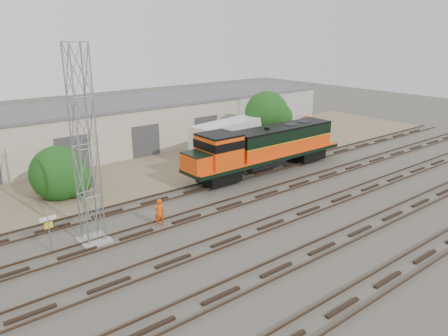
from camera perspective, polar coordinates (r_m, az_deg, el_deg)
ground at (r=32.79m, az=2.40°, el=-5.80°), size 140.00×140.00×0.00m
dirt_strip at (r=44.46m, az=-10.42°, el=0.27°), size 80.00×16.00×0.02m
tracks at (r=30.77m, az=6.12°, el=-7.36°), size 80.00×20.40×0.28m
warehouse at (r=50.80m, az=-14.91°, el=5.21°), size 58.40×10.40×5.30m
locomotive at (r=41.28m, az=5.25°, el=2.67°), size 17.81×3.12×4.28m
signal_tower at (r=27.61m, az=-17.68°, el=2.14°), size 1.83×1.83×12.39m
sign_post at (r=28.42m, az=-21.91°, el=-7.19°), size 1.00×0.12×2.44m
worker at (r=30.56m, az=-8.45°, el=-5.75°), size 0.81×0.62×1.99m
semi_trailer at (r=47.06m, az=2.49°, el=4.72°), size 13.48×4.85×4.07m
dumpster_blue at (r=57.88m, az=5.10°, el=5.26°), size 1.84×1.76×1.50m
dumpster_red at (r=62.41m, az=10.95°, el=5.86°), size 1.90×1.84×1.40m
tree_mid at (r=37.50m, az=-20.39°, el=-0.83°), size 4.73×4.50×4.50m
tree_east at (r=49.36m, az=5.94°, el=6.98°), size 5.13×4.88×6.59m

